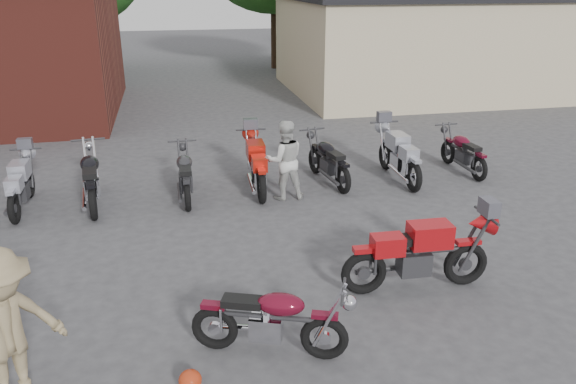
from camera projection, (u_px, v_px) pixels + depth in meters
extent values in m
plane|color=#39393C|center=(288.00, 331.00, 7.18)|extent=(90.00, 90.00, 0.00)
cube|color=tan|center=(421.00, 45.00, 21.90)|extent=(10.00, 8.00, 3.50)
ellipsoid|color=#A82E11|center=(190.00, 380.00, 6.13)|extent=(0.29, 0.29, 0.24)
imported|color=beige|center=(285.00, 160.00, 11.23)|extent=(0.80, 0.62, 1.62)
imported|color=#907E59|center=(7.00, 332.00, 5.62)|extent=(1.34, 1.27, 1.82)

